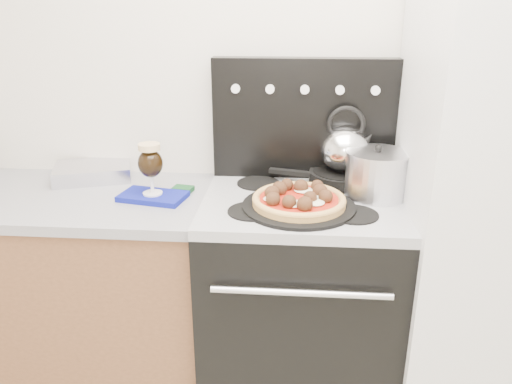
# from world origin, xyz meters

# --- Properties ---
(room_shell) EXTENTS (3.52, 3.01, 2.52)m
(room_shell) POSITION_xyz_m (0.00, 0.29, 1.25)
(room_shell) COLOR beige
(room_shell) RESTS_ON ground
(base_cabinet) EXTENTS (1.45, 0.60, 0.86)m
(base_cabinet) POSITION_xyz_m (-1.02, 1.20, 0.43)
(base_cabinet) COLOR brown
(base_cabinet) RESTS_ON ground
(countertop) EXTENTS (1.48, 0.63, 0.04)m
(countertop) POSITION_xyz_m (-1.02, 1.20, 0.88)
(countertop) COLOR gray
(countertop) RESTS_ON base_cabinet
(stove_body) EXTENTS (0.76, 0.65, 0.88)m
(stove_body) POSITION_xyz_m (0.08, 1.18, 0.44)
(stove_body) COLOR black
(stove_body) RESTS_ON ground
(cooktop) EXTENTS (0.76, 0.65, 0.04)m
(cooktop) POSITION_xyz_m (0.08, 1.18, 0.90)
(cooktop) COLOR #ADADB2
(cooktop) RESTS_ON stove_body
(backguard) EXTENTS (0.76, 0.08, 0.50)m
(backguard) POSITION_xyz_m (0.08, 1.45, 1.17)
(backguard) COLOR black
(backguard) RESTS_ON cooktop
(fridge) EXTENTS (0.64, 0.68, 1.90)m
(fridge) POSITION_xyz_m (0.78, 1.15, 0.95)
(fridge) COLOR silver
(fridge) RESTS_ON ground
(foil_sheet) EXTENTS (0.38, 0.32, 0.06)m
(foil_sheet) POSITION_xyz_m (-0.84, 1.39, 0.93)
(foil_sheet) COLOR white
(foil_sheet) RESTS_ON countertop
(oven_mitt) EXTENTS (0.28, 0.19, 0.02)m
(oven_mitt) POSITION_xyz_m (-0.51, 1.17, 0.91)
(oven_mitt) COLOR #10188E
(oven_mitt) RESTS_ON countertop
(beer_glass) EXTENTS (0.10, 0.10, 0.21)m
(beer_glass) POSITION_xyz_m (-0.51, 1.17, 1.03)
(beer_glass) COLOR black
(beer_glass) RESTS_ON oven_mitt
(pizza_pan) EXTENTS (0.53, 0.53, 0.01)m
(pizza_pan) POSITION_xyz_m (0.07, 1.08, 0.93)
(pizza_pan) COLOR black
(pizza_pan) RESTS_ON cooktop
(pizza) EXTENTS (0.39, 0.39, 0.05)m
(pizza) POSITION_xyz_m (0.07, 1.08, 0.96)
(pizza) COLOR #D89149
(pizza) RESTS_ON pizza_pan
(skillet) EXTENTS (0.34, 0.34, 0.05)m
(skillet) POSITION_xyz_m (0.25, 1.37, 0.94)
(skillet) COLOR black
(skillet) RESTS_ON cooktop
(tea_kettle) EXTENTS (0.23, 0.23, 0.23)m
(tea_kettle) POSITION_xyz_m (0.25, 1.37, 1.08)
(tea_kettle) COLOR silver
(tea_kettle) RESTS_ON skillet
(stock_pot) EXTENTS (0.25, 0.25, 0.17)m
(stock_pot) POSITION_xyz_m (0.36, 1.22, 1.01)
(stock_pot) COLOR silver
(stock_pot) RESTS_ON cooktop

